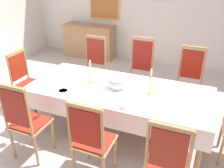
{
  "coord_description": "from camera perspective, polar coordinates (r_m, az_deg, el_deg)",
  "views": [
    {
      "loc": [
        1.04,
        -2.92,
        2.31
      ],
      "look_at": [
        -0.11,
        -0.1,
        0.79
      ],
      "focal_mm": 37.78,
      "sensor_mm": 36.0,
      "label": 1
    }
  ],
  "objects": [
    {
      "name": "candlestick_west",
      "position": [
        3.48,
        -5.24,
        2.4
      ],
      "size": [
        0.07,
        0.07,
        0.37
      ],
      "color": "gold",
      "rests_on": "tablecloth"
    },
    {
      "name": "spoon_secondary",
      "position": [
        4.14,
        -9.8,
        3.99
      ],
      "size": [
        0.04,
        0.18,
        0.01
      ],
      "rotation": [
        0.0,
        0.0,
        0.11
      ],
      "color": "gold",
      "rests_on": "tablecloth"
    },
    {
      "name": "chair_north_c",
      "position": [
        4.14,
        18.07,
        0.62
      ],
      "size": [
        0.44,
        0.42,
        1.16
      ],
      "rotation": [
        0.0,
        0.0,
        3.14
      ],
      "color": "#A47B58",
      "rests_on": "ground"
    },
    {
      "name": "tablecloth",
      "position": [
        3.41,
        1.66,
        -2.02
      ],
      "size": [
        2.6,
        1.13,
        0.29
      ],
      "color": "white",
      "rests_on": "dining_table"
    },
    {
      "name": "bowl_far_left",
      "position": [
        3.34,
        -11.74,
        -1.7
      ],
      "size": [
        0.15,
        0.15,
        0.03
      ],
      "color": "white",
      "rests_on": "tablecloth"
    },
    {
      "name": "bowl_near_right",
      "position": [
        4.06,
        -8.53,
        3.82
      ],
      "size": [
        0.18,
        0.18,
        0.04
      ],
      "color": "white",
      "rests_on": "tablecloth"
    },
    {
      "name": "dining_table",
      "position": [
        3.41,
        1.66,
        -2.19
      ],
      "size": [
        2.58,
        1.11,
        0.74
      ],
      "color": "#A37947",
      "rests_on": "ground"
    },
    {
      "name": "ground",
      "position": [
        3.88,
        2.12,
        -10.48
      ],
      "size": [
        7.26,
        6.14,
        0.04
      ],
      "primitive_type": "cube",
      "color": "#B7A9A5"
    },
    {
      "name": "chair_south_b",
      "position": [
        2.73,
        -4.94,
        -13.2
      ],
      "size": [
        0.44,
        0.42,
        1.09
      ],
      "color": "#A3714A",
      "rests_on": "ground"
    },
    {
      "name": "chair_south_c",
      "position": [
        2.55,
        13.37,
        -17.56
      ],
      "size": [
        0.44,
        0.42,
        1.09
      ],
      "color": "#AD7A4E",
      "rests_on": "ground"
    },
    {
      "name": "chair_south_a",
      "position": [
        3.18,
        -20.15,
        -8.28
      ],
      "size": [
        0.44,
        0.42,
        1.13
      ],
      "color": "#9B8155",
      "rests_on": "ground"
    },
    {
      "name": "chair_north_b",
      "position": [
        4.26,
        6.71,
        2.83
      ],
      "size": [
        0.44,
        0.42,
        1.23
      ],
      "rotation": [
        0.0,
        0.0,
        3.14
      ],
      "color": "#9D7C45",
      "rests_on": "ground"
    },
    {
      "name": "chair_north_a",
      "position": [
        4.57,
        -4.52,
        4.28
      ],
      "size": [
        0.44,
        0.42,
        1.15
      ],
      "rotation": [
        0.0,
        0.0,
        3.14
      ],
      "color": "#9E6F47",
      "rests_on": "ground"
    },
    {
      "name": "candlestick_east",
      "position": [
        3.2,
        9.27,
        -0.06
      ],
      "size": [
        0.07,
        0.07,
        0.38
      ],
      "color": "gold",
      "rests_on": "tablecloth"
    },
    {
      "name": "spoon_primary",
      "position": [
        3.8,
        1.92,
        2.26
      ],
      "size": [
        0.04,
        0.18,
        0.01
      ],
      "rotation": [
        0.0,
        0.0,
        0.1
      ],
      "color": "gold",
      "rests_on": "tablecloth"
    },
    {
      "name": "sideboard",
      "position": [
        6.72,
        -5.5,
        10.32
      ],
      "size": [
        1.44,
        0.48,
        0.9
      ],
      "rotation": [
        0.0,
        0.0,
        3.14
      ],
      "color": "#A5774E",
      "rests_on": "ground"
    },
    {
      "name": "soup_tureen",
      "position": [
        3.34,
        1.22,
        0.6
      ],
      "size": [
        0.27,
        0.27,
        0.22
      ],
      "color": "white",
      "rests_on": "tablecloth"
    },
    {
      "name": "bowl_near_left",
      "position": [
        3.74,
        3.39,
        2.01
      ],
      "size": [
        0.16,
        0.16,
        0.03
      ],
      "color": "white",
      "rests_on": "tablecloth"
    },
    {
      "name": "chair_head_west",
      "position": [
        4.29,
        -20.01,
        0.74
      ],
      "size": [
        0.42,
        0.44,
        1.07
      ],
      "rotation": [
        0.0,
        0.0,
        -1.57
      ],
      "color": "#9F8048",
      "rests_on": "ground"
    },
    {
      "name": "bowl_far_right",
      "position": [
        2.95,
        3.39,
        -5.07
      ],
      "size": [
        0.17,
        0.17,
        0.04
      ],
      "color": "white",
      "rests_on": "tablecloth"
    }
  ]
}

